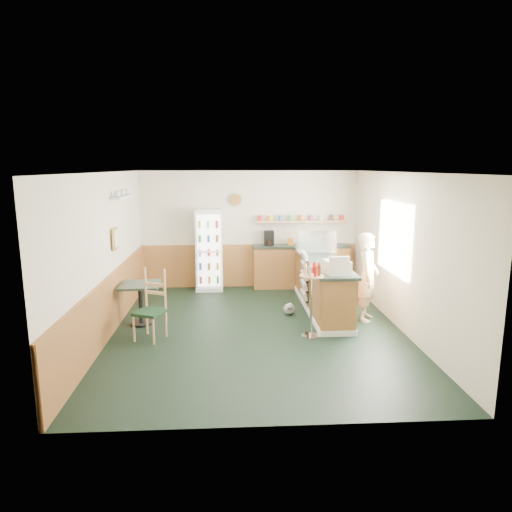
{
  "coord_description": "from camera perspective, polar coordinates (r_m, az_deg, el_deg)",
  "views": [
    {
      "loc": [
        -0.45,
        -7.51,
        2.79
      ],
      "look_at": [
        0.03,
        0.6,
        1.19
      ],
      "focal_mm": 32.0,
      "sensor_mm": 36.0,
      "label": 1
    }
  ],
  "objects": [
    {
      "name": "cafe_table",
      "position": [
        8.4,
        -14.26,
        -4.85
      ],
      "size": [
        0.71,
        0.71,
        0.75
      ],
      "rotation": [
        0.0,
        0.0,
        0.03
      ],
      "color": "black",
      "rests_on": "ground"
    },
    {
      "name": "dog_doorstop",
      "position": [
        8.81,
        4.17,
        -6.57
      ],
      "size": [
        0.21,
        0.27,
        0.25
      ],
      "rotation": [
        0.0,
        0.0,
        0.14
      ],
      "color": "#999A94",
      "rests_on": "ground"
    },
    {
      "name": "back_counter",
      "position": [
        10.68,
        5.55,
        -1.04
      ],
      "size": [
        2.24,
        0.42,
        1.69
      ],
      "color": "#AA7537",
      "rests_on": "ground"
    },
    {
      "name": "newspaper_rack",
      "position": [
        8.9,
        6.09,
        -2.53
      ],
      "size": [
        0.1,
        0.48,
        0.95
      ],
      "color": "black",
      "rests_on": "ground"
    },
    {
      "name": "ground",
      "position": [
        8.03,
        0.07,
        -9.22
      ],
      "size": [
        6.0,
        6.0,
        0.0
      ],
      "primitive_type": "plane",
      "color": "black",
      "rests_on": "ground"
    },
    {
      "name": "shopkeeper",
      "position": [
        8.55,
        13.76,
        -2.58
      ],
      "size": [
        0.56,
        0.65,
        1.63
      ],
      "primitive_type": "imported",
      "rotation": [
        0.0,
        0.0,
        1.2
      ],
      "color": "tan",
      "rests_on": "ground"
    },
    {
      "name": "drinks_fridge",
      "position": [
        10.43,
        -5.88,
        0.76
      ],
      "size": [
        0.61,
        0.53,
        1.85
      ],
      "color": "white",
      "rests_on": "ground"
    },
    {
      "name": "service_counter",
      "position": [
        9.08,
        8.22,
        -3.87
      ],
      "size": [
        0.68,
        3.01,
        1.01
      ],
      "color": "#AA7537",
      "rests_on": "ground"
    },
    {
      "name": "display_case",
      "position": [
        9.57,
        7.54,
        1.67
      ],
      "size": [
        0.8,
        0.42,
        0.45
      ],
      "color": "silver",
      "rests_on": "service_counter"
    },
    {
      "name": "room_envelope",
      "position": [
        8.35,
        -1.78,
        2.39
      ],
      "size": [
        5.04,
        6.02,
        2.72
      ],
      "color": "beige",
      "rests_on": "ground"
    },
    {
      "name": "cash_register",
      "position": [
        7.82,
        10.04,
        -1.37
      ],
      "size": [
        0.45,
        0.47,
        0.23
      ],
      "primitive_type": "cube",
      "rotation": [
        0.0,
        0.0,
        0.16
      ],
      "color": "beige",
      "rests_on": "service_counter"
    },
    {
      "name": "condiment_stand",
      "position": [
        7.53,
        6.96,
        -4.1
      ],
      "size": [
        0.39,
        0.39,
        1.23
      ],
      "rotation": [
        0.0,
        0.0,
        0.31
      ],
      "color": "silver",
      "rests_on": "ground"
    },
    {
      "name": "cafe_chair",
      "position": [
        7.71,
        -13.1,
        -5.65
      ],
      "size": [
        0.57,
        0.58,
        1.16
      ],
      "rotation": [
        0.0,
        0.0,
        -0.42
      ],
      "color": "black",
      "rests_on": "ground"
    }
  ]
}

